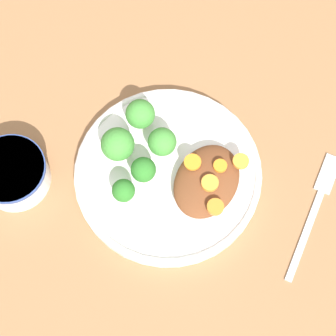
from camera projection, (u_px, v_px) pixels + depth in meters
name	position (u px, v px, depth m)	size (l,w,h in m)	color
ground_plane	(168.00, 176.00, 0.82)	(4.00, 4.00, 0.00)	#8C603D
plate	(168.00, 173.00, 0.81)	(0.27, 0.27, 0.02)	white
dip_bowl	(12.00, 173.00, 0.79)	(0.10, 0.10, 0.05)	silver
stew_mound	(207.00, 181.00, 0.78)	(0.11, 0.09, 0.03)	brown
broccoli_floret_0	(124.00, 191.00, 0.77)	(0.03, 0.03, 0.04)	#759E51
broccoli_floret_1	(118.00, 144.00, 0.78)	(0.05, 0.05, 0.06)	#7FA85B
broccoli_floret_2	(140.00, 114.00, 0.80)	(0.04, 0.04, 0.06)	#7FA85B
broccoli_floret_3	(143.00, 170.00, 0.77)	(0.04, 0.04, 0.05)	#759E51
broccoli_floret_4	(162.00, 142.00, 0.79)	(0.04, 0.04, 0.05)	#759E51
carrot_slice_0	(220.00, 166.00, 0.77)	(0.02, 0.02, 0.01)	orange
carrot_slice_1	(209.00, 185.00, 0.76)	(0.02, 0.02, 0.01)	orange
carrot_slice_2	(193.00, 162.00, 0.78)	(0.02, 0.02, 0.00)	orange
carrot_slice_3	(241.00, 161.00, 0.78)	(0.02, 0.02, 0.01)	orange
carrot_slice_4	(215.00, 207.00, 0.75)	(0.02, 0.02, 0.01)	orange
fork	(317.00, 203.00, 0.80)	(0.20, 0.03, 0.01)	#B2B2B2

